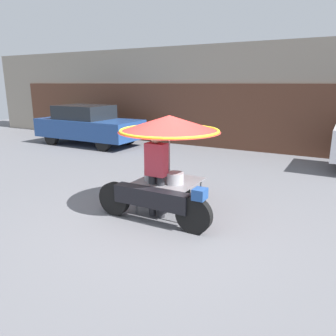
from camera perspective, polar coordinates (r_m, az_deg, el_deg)
name	(u,v)px	position (r m, az deg, el deg)	size (l,w,h in m)	color
ground_plane	(165,222)	(5.95, -0.58, -9.37)	(36.00, 36.00, 0.00)	slate
shopfront_building	(270,98)	(13.09, 17.39, 11.63)	(28.00, 2.06, 3.81)	gray
vendor_motorcycle_cart	(167,140)	(5.98, -0.16, 4.88)	(2.26, 1.89, 1.85)	black
vendor_person	(156,170)	(5.91, -2.03, -0.34)	(0.38, 0.22, 1.60)	#2D2D33
parked_car	(88,125)	(13.60, -13.73, 7.33)	(4.28, 1.82, 1.56)	black
potted_plant	(64,122)	(16.42, -17.68, 7.66)	(0.85, 0.85, 1.10)	gray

